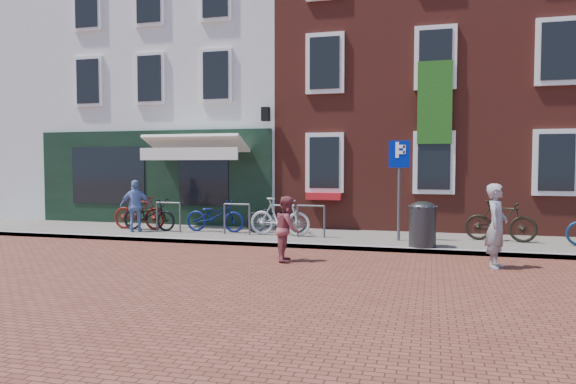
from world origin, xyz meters
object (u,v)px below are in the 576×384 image
(bicycle_0, at_px, (149,215))
(litter_bin, at_px, (423,222))
(bicycle_5, at_px, (500,221))
(parking_sign, at_px, (399,173))
(boy, at_px, (288,229))
(bicycle_4, at_px, (276,217))
(cafe_person, at_px, (136,206))
(woman, at_px, (496,226))
(bicycle_1, at_px, (139,212))
(bicycle_2, at_px, (215,216))
(bicycle_3, at_px, (280,217))

(bicycle_0, bearing_deg, litter_bin, -92.89)
(bicycle_0, distance_m, bicycle_5, 9.26)
(parking_sign, distance_m, boy, 3.64)
(parking_sign, height_order, bicycle_4, parking_sign)
(boy, distance_m, cafe_person, 5.72)
(litter_bin, bearing_deg, woman, -49.05)
(bicycle_1, relative_size, bicycle_2, 0.97)
(cafe_person, bearing_deg, parking_sign, 152.91)
(parking_sign, height_order, woman, parking_sign)
(woman, relative_size, bicycle_1, 0.97)
(boy, relative_size, bicycle_3, 0.80)
(cafe_person, bearing_deg, bicycle_2, 165.94)
(bicycle_3, bearing_deg, litter_bin, -101.57)
(bicycle_5, bearing_deg, bicycle_2, 102.03)
(bicycle_3, bearing_deg, bicycle_5, -82.08)
(boy, bearing_deg, bicycle_2, 31.41)
(boy, relative_size, bicycle_0, 0.78)
(bicycle_3, bearing_deg, woman, -113.56)
(bicycle_3, bearing_deg, parking_sign, -88.14)
(boy, xyz_separation_m, bicycle_5, (4.39, 3.31, -0.07))
(boy, distance_m, bicycle_0, 5.71)
(litter_bin, height_order, bicycle_4, litter_bin)
(bicycle_4, bearing_deg, bicycle_2, 85.96)
(bicycle_1, bearing_deg, bicycle_0, -104.63)
(cafe_person, bearing_deg, bicycle_4, 163.03)
(cafe_person, height_order, bicycle_2, cafe_person)
(cafe_person, xyz_separation_m, bicycle_0, (0.20, 0.35, -0.27))
(bicycle_0, xyz_separation_m, bicycle_1, (-0.38, 0.11, 0.05))
(parking_sign, xyz_separation_m, bicycle_3, (-3.03, 0.10, -1.16))
(bicycle_2, bearing_deg, cafe_person, 104.24)
(litter_bin, height_order, cafe_person, cafe_person)
(parking_sign, relative_size, bicycle_4, 1.44)
(cafe_person, relative_size, bicycle_2, 0.85)
(bicycle_0, xyz_separation_m, bicycle_4, (3.60, 0.42, 0.00))
(bicycle_4, bearing_deg, bicycle_3, -166.09)
(bicycle_3, relative_size, bicycle_5, 1.00)
(cafe_person, distance_m, bicycle_5, 9.48)
(boy, xyz_separation_m, bicycle_1, (-5.24, 3.12, -0.07))
(litter_bin, relative_size, boy, 0.83)
(woman, bearing_deg, bicycle_2, 85.74)
(bicycle_1, distance_m, bicycle_3, 4.23)
(parking_sign, xyz_separation_m, bicycle_5, (2.37, 0.50, -1.16))
(bicycle_0, height_order, bicycle_2, same)
(cafe_person, xyz_separation_m, bicycle_3, (4.05, 0.26, -0.22))
(bicycle_1, bearing_deg, bicycle_3, -91.04)
(bicycle_1, bearing_deg, cafe_person, -157.15)
(parking_sign, bearing_deg, cafe_person, -178.67)
(bicycle_0, distance_m, bicycle_3, 3.85)
(parking_sign, relative_size, bicycle_3, 1.48)
(boy, xyz_separation_m, bicycle_3, (-1.01, 2.92, -0.07))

